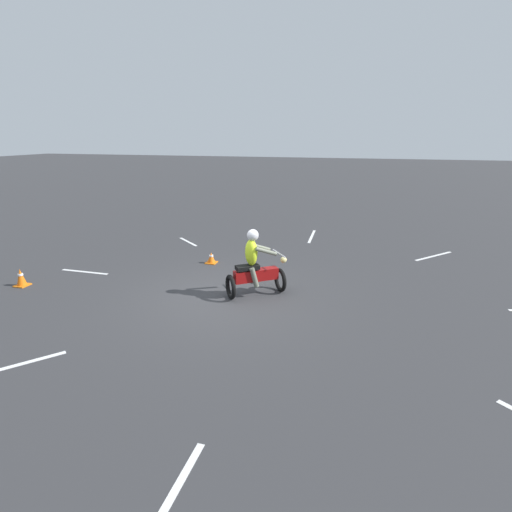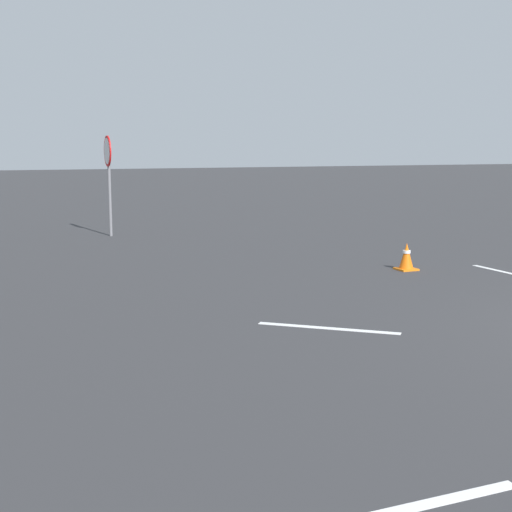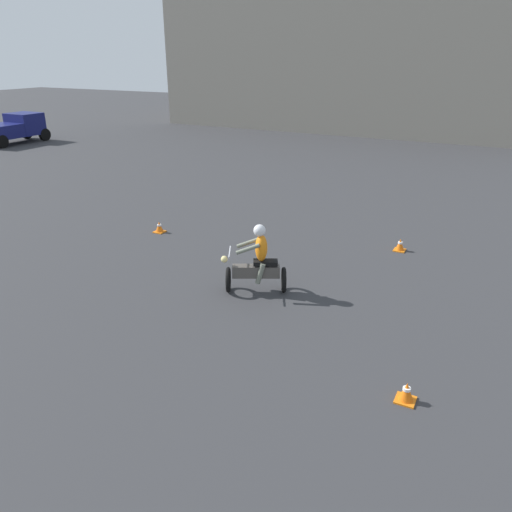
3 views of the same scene
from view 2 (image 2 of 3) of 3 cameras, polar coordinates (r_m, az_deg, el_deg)
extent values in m
cylinder|color=slate|center=(16.76, -11.63, 5.32)|extent=(0.07, 0.07, 2.20)
cylinder|color=red|center=(16.73, -11.79, 8.22)|extent=(0.70, 0.03, 0.70)
cylinder|color=white|center=(16.73, -11.84, 8.22)|extent=(0.60, 0.01, 0.60)
cube|color=orange|center=(12.26, 11.92, -1.03)|extent=(0.32, 0.32, 0.03)
cone|color=orange|center=(12.22, 11.95, 0.04)|extent=(0.24, 0.24, 0.43)
cylinder|color=white|center=(12.21, 11.96, 0.34)|extent=(0.13, 0.13, 0.05)
cube|color=silver|center=(12.47, 19.30, -1.23)|extent=(1.50, 0.11, 0.01)
cube|color=silver|center=(8.24, 5.79, -5.76)|extent=(1.15, 1.32, 0.01)
cube|color=silver|center=(4.52, 13.74, -18.66)|extent=(0.11, 1.25, 0.01)
camera|label=1|loc=(2.32, -59.88, 52.93)|focal=28.00mm
camera|label=3|loc=(16.88, 3.08, 19.57)|focal=35.00mm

